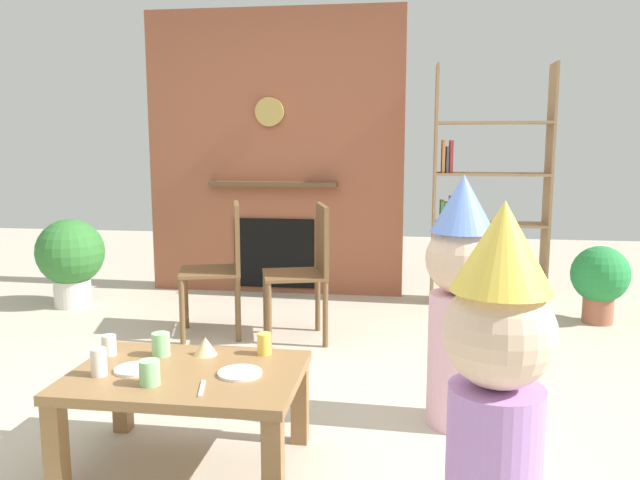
# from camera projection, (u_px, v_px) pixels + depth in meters

# --- Properties ---
(ground_plane) EXTENTS (12.00, 12.00, 0.00)m
(ground_plane) POSITION_uv_depth(u_px,v_px,m) (277.00, 420.00, 2.99)
(ground_plane) COLOR #BCB29E
(brick_fireplace_feature) EXTENTS (2.20, 0.28, 2.40)m
(brick_fireplace_feature) POSITION_uv_depth(u_px,v_px,m) (276.00, 155.00, 5.43)
(brick_fireplace_feature) COLOR #935138
(brick_fireplace_feature) RESTS_ON ground_plane
(bookshelf) EXTENTS (0.90, 0.28, 1.90)m
(bookshelf) POSITION_uv_depth(u_px,v_px,m) (482.00, 196.00, 5.04)
(bookshelf) COLOR #9E7A51
(bookshelf) RESTS_ON ground_plane
(coffee_table) EXTENTS (0.91, 0.63, 0.40)m
(coffee_table) POSITION_uv_depth(u_px,v_px,m) (187.00, 387.00, 2.51)
(coffee_table) COLOR olive
(coffee_table) RESTS_ON ground_plane
(paper_cup_near_left) EXTENTS (0.06, 0.06, 0.11)m
(paper_cup_near_left) POSITION_uv_depth(u_px,v_px,m) (99.00, 362.00, 2.45)
(paper_cup_near_left) COLOR silver
(paper_cup_near_left) RESTS_ON coffee_table
(paper_cup_near_right) EXTENTS (0.08, 0.08, 0.10)m
(paper_cup_near_right) POSITION_uv_depth(u_px,v_px,m) (161.00, 344.00, 2.68)
(paper_cup_near_right) COLOR #8CD18C
(paper_cup_near_right) RESTS_ON coffee_table
(paper_cup_center) EXTENTS (0.06, 0.06, 0.09)m
(paper_cup_center) POSITION_uv_depth(u_px,v_px,m) (109.00, 345.00, 2.69)
(paper_cup_center) COLOR silver
(paper_cup_center) RESTS_ON coffee_table
(paper_cup_far_left) EXTENTS (0.06, 0.06, 0.09)m
(paper_cup_far_left) POSITION_uv_depth(u_px,v_px,m) (264.00, 344.00, 2.69)
(paper_cup_far_left) COLOR #F2CC4C
(paper_cup_far_left) RESTS_ON coffee_table
(paper_cup_far_right) EXTENTS (0.08, 0.08, 0.09)m
(paper_cup_far_right) POSITION_uv_depth(u_px,v_px,m) (150.00, 373.00, 2.36)
(paper_cup_far_right) COLOR #8CD18C
(paper_cup_far_right) RESTS_ON coffee_table
(paper_plate_front) EXTENTS (0.17, 0.17, 0.01)m
(paper_plate_front) POSITION_uv_depth(u_px,v_px,m) (240.00, 373.00, 2.47)
(paper_plate_front) COLOR white
(paper_plate_front) RESTS_ON coffee_table
(paper_plate_rear) EXTENTS (0.16, 0.16, 0.01)m
(paper_plate_rear) POSITION_uv_depth(u_px,v_px,m) (135.00, 369.00, 2.51)
(paper_plate_rear) COLOR white
(paper_plate_rear) RESTS_ON coffee_table
(birthday_cake_slice) EXTENTS (0.10, 0.10, 0.08)m
(birthday_cake_slice) POSITION_uv_depth(u_px,v_px,m) (205.00, 346.00, 2.69)
(birthday_cake_slice) COLOR #EAC68C
(birthday_cake_slice) RESTS_ON coffee_table
(table_fork) EXTENTS (0.05, 0.15, 0.01)m
(table_fork) POSITION_uv_depth(u_px,v_px,m) (202.00, 388.00, 2.32)
(table_fork) COLOR silver
(table_fork) RESTS_ON coffee_table
(child_with_cone_hat) EXTENTS (0.32, 0.32, 1.15)m
(child_with_cone_hat) POSITION_uv_depth(u_px,v_px,m) (497.00, 389.00, 1.80)
(child_with_cone_hat) COLOR #B27FCC
(child_with_cone_hat) RESTS_ON ground_plane
(child_in_pink) EXTENTS (0.32, 0.32, 1.16)m
(child_in_pink) POSITION_uv_depth(u_px,v_px,m) (460.00, 295.00, 2.86)
(child_in_pink) COLOR #EAB2C6
(child_in_pink) RESTS_ON ground_plane
(dining_chair_left) EXTENTS (0.50, 0.50, 0.90)m
(dining_chair_left) POSITION_uv_depth(u_px,v_px,m) (224.00, 261.00, 4.25)
(dining_chair_left) COLOR brown
(dining_chair_left) RESTS_ON ground_plane
(dining_chair_middle) EXTENTS (0.50, 0.50, 0.90)m
(dining_chair_middle) POSITION_uv_depth(u_px,v_px,m) (308.00, 264.00, 4.14)
(dining_chair_middle) COLOR brown
(dining_chair_middle) RESTS_ON ground_plane
(potted_plant_tall) EXTENTS (0.41, 0.41, 0.56)m
(potted_plant_tall) POSITION_uv_depth(u_px,v_px,m) (600.00, 278.00, 4.55)
(potted_plant_tall) COLOR #9E5B42
(potted_plant_tall) RESTS_ON ground_plane
(potted_plant_short) EXTENTS (0.53, 0.53, 0.70)m
(potted_plant_short) POSITION_uv_depth(u_px,v_px,m) (71.00, 256.00, 5.00)
(potted_plant_short) COLOR beige
(potted_plant_short) RESTS_ON ground_plane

